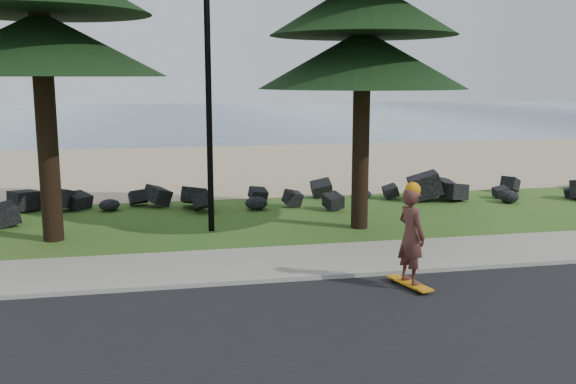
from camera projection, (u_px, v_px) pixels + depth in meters
name	position (u px, v px, depth m)	size (l,w,h in m)	color
ground	(226.00, 270.00, 11.99)	(160.00, 160.00, 0.00)	#2F5C1C
road	(266.00, 378.00, 7.65)	(160.00, 7.00, 0.02)	black
kerb	(231.00, 282.00, 11.12)	(160.00, 0.20, 0.10)	#A19C91
sidewalk	(225.00, 265.00, 12.18)	(160.00, 2.00, 0.08)	gray
beach_sand	(188.00, 166.00, 25.98)	(160.00, 15.00, 0.01)	tan
ocean	(169.00, 115.00, 61.19)	(160.00, 58.00, 0.01)	#3D5876
seawall_boulders	(204.00, 210.00, 17.40)	(60.00, 2.40, 1.10)	black
lamp_post	(208.00, 51.00, 14.35)	(0.25, 0.14, 8.14)	black
skateboarder	(411.00, 236.00, 10.77)	(0.55, 1.01, 1.82)	orange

